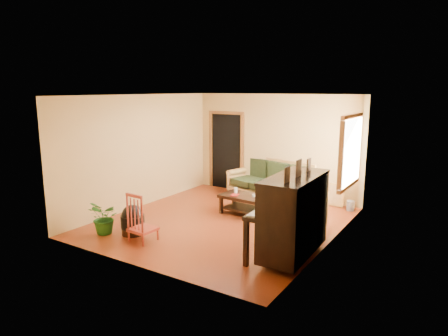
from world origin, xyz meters
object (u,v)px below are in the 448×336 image
Objects in this scene: armchair at (307,213)px; ceramic_crock at (351,206)px; potted_plant at (105,218)px; sofa at (270,181)px; footstool at (133,223)px; red_chair at (143,217)px; piano at (294,218)px; coffee_table at (247,205)px.

ceramic_crock is (0.34, 1.89, -0.28)m from armchair.
armchair is at bearing 33.26° from potted_plant.
sofa reaches higher than potted_plant.
footstool is at bearing -129.83° from ceramic_crock.
red_chair is 0.88m from potted_plant.
piano is 3.09m from footstool.
sofa is 2.51× the size of red_chair.
potted_plant is (-0.86, -0.12, -0.13)m from red_chair.
coffee_table is at bearing -70.59° from sofa.
footstool is at bearing -170.02° from piano.
armchair is 3.57× the size of ceramic_crock.
red_chair reaches higher than ceramic_crock.
ceramic_crock is (1.84, 1.51, -0.10)m from coffee_table.
piano reaches higher than ceramic_crock.
sofa reaches higher than red_chair.
coffee_table is 2.63× the size of footstool.
red_chair reaches higher than potted_plant.
armchair is 3.08m from red_chair.
red_chair is at bearing -109.81° from coffee_table.
coffee_table is 2.39m from ceramic_crock.
armchair is at bearing 33.56° from footstool.
coffee_table is 1.81× the size of potted_plant.
piano is 1.71× the size of red_chair.
armchair is at bearing 99.15° from piano.
ceramic_crock is at bearing 58.00° from red_chair.
footstool reaches higher than ceramic_crock.
footstool is 0.50m from red_chair.
piano is at bearing 11.50° from footstool.
potted_plant is at bearing -97.77° from sofa.
piano is at bearing 19.23° from red_chair.
sofa is 3.76m from red_chair.
ceramic_crock is at bearing 50.17° from footstool.
ceramic_crock is at bearing 48.35° from potted_plant.
coffee_table is at bearing -140.64° from ceramic_crock.
piano is 3.47× the size of footstool.
potted_plant is at bearing -169.10° from red_chair.
piano is at bearing -42.75° from sofa.
armchair is 3.84m from potted_plant.
armchair is 0.51× the size of piano.
armchair is at bearing -14.15° from coffee_table.
sofa is 1.99m from ceramic_crock.
coffee_table is 3.02m from potted_plant.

